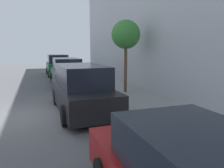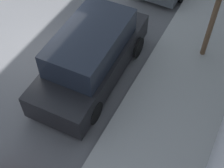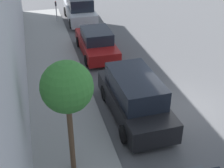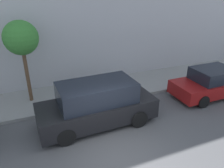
# 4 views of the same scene
# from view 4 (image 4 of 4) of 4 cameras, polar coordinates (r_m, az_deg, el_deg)

# --- Properties ---
(ground_plane) EXTENTS (60.00, 60.00, 0.00)m
(ground_plane) POSITION_cam_4_polar(r_m,az_deg,el_deg) (8.08, 1.07, -18.03)
(ground_plane) COLOR #515154
(sidewalk) EXTENTS (2.91, 32.00, 0.15)m
(sidewalk) POSITION_cam_4_polar(r_m,az_deg,el_deg) (11.96, -8.39, -2.56)
(sidewalk) COLOR gray
(sidewalk) RESTS_ON ground_plane
(parked_sedan_second) EXTENTS (1.92, 4.51, 1.54)m
(parked_sedan_second) POSITION_cam_4_polar(r_m,az_deg,el_deg) (12.75, 24.84, 0.31)
(parked_sedan_second) COLOR maroon
(parked_sedan_second) RESTS_ON ground_plane
(parked_minivan_third) EXTENTS (2.03, 4.95, 1.90)m
(parked_minivan_third) POSITION_cam_4_polar(r_m,az_deg,el_deg) (9.14, -3.93, -5.34)
(parked_minivan_third) COLOR black
(parked_minivan_third) RESTS_ON ground_plane
(street_tree) EXTENTS (1.56, 1.56, 3.94)m
(street_tree) POSITION_cam_4_polar(r_m,az_deg,el_deg) (10.75, -22.68, 10.89)
(street_tree) COLOR brown
(street_tree) RESTS_ON sidewalk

